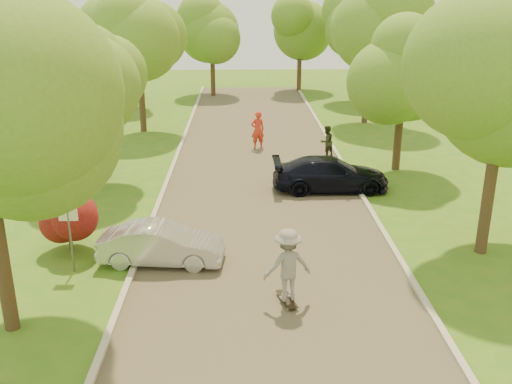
{
  "coord_description": "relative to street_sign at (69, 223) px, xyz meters",
  "views": [
    {
      "loc": [
        -0.8,
        -11.32,
        7.87
      ],
      "look_at": [
        -0.31,
        7.26,
        1.3
      ],
      "focal_mm": 40.0,
      "sensor_mm": 36.0,
      "label": 1
    }
  ],
  "objects": [
    {
      "name": "tree_l_midb",
      "position": [
        -1.01,
        8.0,
        3.02
      ],
      "size": [
        4.3,
        4.2,
        6.62
      ],
      "color": "#382619",
      "rests_on": "ground"
    },
    {
      "name": "tree_bg_b",
      "position": [
        14.02,
        28.0,
        3.97
      ],
      "size": [
        5.12,
        5.0,
        7.95
      ],
      "color": "#382619",
      "rests_on": "ground"
    },
    {
      "name": "person_olive",
      "position": [
        9.23,
        12.11,
        -0.76
      ],
      "size": [
        0.99,
        0.95,
        1.6
      ],
      "primitive_type": "imported",
      "rotation": [
        0.0,
        0.0,
        3.77
      ],
      "color": "#282E1B",
      "rests_on": "ground"
    },
    {
      "name": "tree_r_far",
      "position": [
        13.03,
        20.0,
        4.27
      ],
      "size": [
        5.33,
        5.2,
        8.34
      ],
      "color": "#382619",
      "rests_on": "ground"
    },
    {
      "name": "skateboarder",
      "position": [
        6.18,
        -1.99,
        -0.43
      ],
      "size": [
        1.44,
        1.06,
        2.0
      ],
      "primitive_type": "imported",
      "rotation": [
        0.0,
        0.0,
        3.42
      ],
      "color": "gray",
      "rests_on": "longboard"
    },
    {
      "name": "curb_left",
      "position": [
        1.75,
        4.0,
        -1.5
      ],
      "size": [
        0.18,
        60.0,
        0.12
      ],
      "primitive_type": "cube",
      "color": "#B2AD9E",
      "rests_on": "ground"
    },
    {
      "name": "street_sign",
      "position": [
        0.0,
        0.0,
        0.0
      ],
      "size": [
        0.55,
        0.06,
        2.17
      ],
      "color": "#59595E",
      "rests_on": "ground"
    },
    {
      "name": "tree_bg_c",
      "position": [
        3.01,
        30.0,
        3.46
      ],
      "size": [
        4.92,
        4.8,
        7.33
      ],
      "color": "#382619",
      "rests_on": "ground"
    },
    {
      "name": "red_shrub",
      "position": [
        -0.5,
        1.5,
        -0.47
      ],
      "size": [
        1.7,
        1.7,
        1.95
      ],
      "color": "#382619",
      "rests_on": "ground"
    },
    {
      "name": "ground",
      "position": [
        5.8,
        -4.0,
        -1.56
      ],
      "size": [
        100.0,
        100.0,
        0.0
      ],
      "primitive_type": "plane",
      "color": "#346E1A",
      "rests_on": "ground"
    },
    {
      "name": "tree_bg_d",
      "position": [
        10.02,
        32.0,
        3.75
      ],
      "size": [
        5.12,
        5.0,
        7.72
      ],
      "color": "#382619",
      "rests_on": "ground"
    },
    {
      "name": "person_striped",
      "position": [
        5.86,
        13.88,
        -0.57
      ],
      "size": [
        0.83,
        0.65,
        1.98
      ],
      "primitive_type": "imported",
      "rotation": [
        0.0,
        0.0,
        3.42
      ],
      "color": "red",
      "rests_on": "ground"
    },
    {
      "name": "dark_sedan",
      "position": [
        8.68,
        7.11,
        -0.87
      ],
      "size": [
        4.82,
        2.0,
        1.39
      ],
      "primitive_type": "imported",
      "rotation": [
        0.0,
        0.0,
        1.58
      ],
      "color": "black",
      "rests_on": "ground"
    },
    {
      "name": "longboard",
      "position": [
        6.18,
        -1.99,
        -1.45
      ],
      "size": [
        0.55,
        1.06,
        0.12
      ],
      "rotation": [
        0.0,
        0.0,
        3.42
      ],
      "color": "black",
      "rests_on": "ground"
    },
    {
      "name": "road",
      "position": [
        5.8,
        4.0,
        -1.56
      ],
      "size": [
        8.0,
        60.0,
        0.01
      ],
      "primitive_type": "cube",
      "color": "#4C4438",
      "rests_on": "ground"
    },
    {
      "name": "curb_right",
      "position": [
        9.85,
        4.0,
        -1.5
      ],
      "size": [
        0.18,
        60.0,
        0.12
      ],
      "primitive_type": "cube",
      "color": "#B2AD9E",
      "rests_on": "ground"
    },
    {
      "name": "tree_bg_a",
      "position": [
        -2.98,
        26.0,
        3.75
      ],
      "size": [
        5.12,
        5.0,
        7.72
      ],
      "color": "#382619",
      "rests_on": "ground"
    },
    {
      "name": "tree_l_far",
      "position": [
        -0.59,
        18.0,
        3.9
      ],
      "size": [
        4.92,
        4.8,
        7.79
      ],
      "color": "#382619",
      "rests_on": "ground"
    },
    {
      "name": "silver_sedan",
      "position": [
        2.55,
        0.5,
        -0.94
      ],
      "size": [
        3.87,
        1.65,
        1.24
      ],
      "primitive_type": "imported",
      "rotation": [
        0.0,
        0.0,
        1.48
      ],
      "color": "#B1B2B6",
      "rests_on": "ground"
    },
    {
      "name": "tree_r_midb",
      "position": [
        12.4,
        10.0,
        3.32
      ],
      "size": [
        4.51,
        4.4,
        7.01
      ],
      "color": "#382619",
      "rests_on": "ground"
    }
  ]
}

